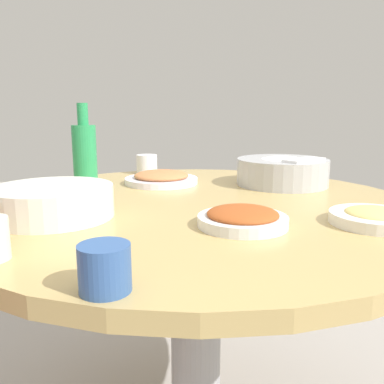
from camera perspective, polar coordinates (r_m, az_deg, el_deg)
The scene contains 9 objects.
round_dining_table at distance 1.12m, azimuth 0.58°, elevation -8.94°, with size 1.20×1.20×0.77m.
rice_bowl at distance 1.34m, azimuth 12.61°, elevation 2.88°, with size 0.29×0.29×0.09m.
soup_bowl at distance 0.97m, azimuth -19.01°, elevation -1.43°, with size 0.29×0.27×0.07m.
dish_stirfry at distance 0.86m, azimuth 7.15°, elevation -3.62°, with size 0.19×0.19×0.04m.
dish_tofu_braise at distance 1.34m, azimuth -4.35°, elevation 1.98°, with size 0.24×0.24×0.04m.
dish_noodles at distance 0.95m, azimuth 24.42°, elevation -3.23°, with size 0.19×0.19×0.04m.
green_bottle at distance 1.33m, azimuth -14.88°, elevation 5.32°, with size 0.08×0.08×0.26m.
tea_cup_far at distance 0.56m, azimuth -12.20°, elevation -10.42°, with size 0.07×0.07×0.07m, color #315694.
tea_cup_side at distance 1.55m, azimuth -6.39°, elevation 3.91°, with size 0.08×0.08×0.07m, color white.
Camera 1 is at (1.03, 0.20, 1.01)m, focal length 37.86 mm.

